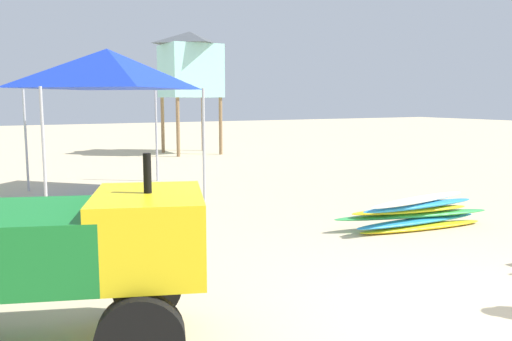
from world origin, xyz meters
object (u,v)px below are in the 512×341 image
utility_cart (38,252)px  surfboard_pile (417,213)px  lifeguard_tower (190,65)px  popup_canopy (107,69)px

utility_cart → surfboard_pile: 5.60m
utility_cart → lifeguard_tower: (6.59, 13.53, 2.31)m
surfboard_pile → lifeguard_tower: lifeguard_tower is taller
popup_canopy → lifeguard_tower: lifeguard_tower is taller
surfboard_pile → popup_canopy: size_ratio=0.89×
utility_cart → popup_canopy: bearing=72.2°
popup_canopy → lifeguard_tower: 8.41m
utility_cart → surfboard_pile: bearing=15.8°
utility_cart → lifeguard_tower: size_ratio=0.66×
utility_cart → lifeguard_tower: lifeguard_tower is taller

